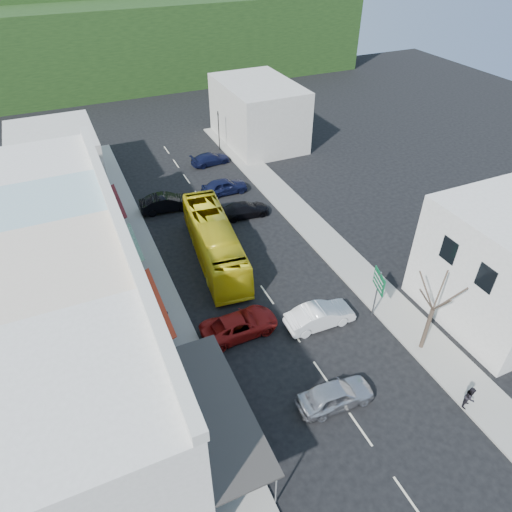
{
  "coord_description": "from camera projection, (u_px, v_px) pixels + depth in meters",
  "views": [
    {
      "loc": [
        -10.99,
        -18.57,
        22.6
      ],
      "look_at": [
        0.0,
        6.0,
        2.2
      ],
      "focal_mm": 32.0,
      "sensor_mm": 36.0,
      "label": 1
    }
  ],
  "objects": [
    {
      "name": "ground",
      "position": [
        292.0,
        331.0,
        30.74
      ],
      "size": [
        120.0,
        120.0,
        0.0
      ],
      "primitive_type": "plane",
      "color": "black",
      "rests_on": "ground"
    },
    {
      "name": "sidewalk_left",
      "position": [
        147.0,
        273.0,
        35.53
      ],
      "size": [
        3.0,
        52.0,
        0.15
      ],
      "primitive_type": "cube",
      "color": "gray",
      "rests_on": "ground"
    },
    {
      "name": "sidewalk_right",
      "position": [
        315.0,
        229.0,
        40.41
      ],
      "size": [
        3.0,
        52.0,
        0.15
      ],
      "primitive_type": "cube",
      "color": "gray",
      "rests_on": "ground"
    },
    {
      "name": "shopfront_row",
      "position": [
        77.0,
        292.0,
        27.89
      ],
      "size": [
        8.25,
        30.0,
        8.0
      ],
      "color": "beige",
      "rests_on": "ground"
    },
    {
      "name": "right_building",
      "position": [
        507.0,
        267.0,
        29.8
      ],
      "size": [
        8.0,
        9.0,
        8.0
      ],
      "primitive_type": "cube",
      "color": "beige",
      "rests_on": "ground"
    },
    {
      "name": "distant_block_left",
      "position": [
        57.0,
        162.0,
        44.66
      ],
      "size": [
        8.0,
        10.0,
        6.0
      ],
      "primitive_type": "cube",
      "color": "#B7B2A8",
      "rests_on": "ground"
    },
    {
      "name": "distant_block_right",
      "position": [
        258.0,
        113.0,
        54.03
      ],
      "size": [
        8.0,
        12.0,
        7.0
      ],
      "primitive_type": "cube",
      "color": "#B7B2A8",
      "rests_on": "ground"
    },
    {
      "name": "hillside",
      "position": [
        98.0,
        34.0,
        73.55
      ],
      "size": [
        80.0,
        26.0,
        14.0
      ],
      "color": "black",
      "rests_on": "ground"
    },
    {
      "name": "bus",
      "position": [
        215.0,
        243.0,
        36.25
      ],
      "size": [
        3.79,
        11.81,
        3.1
      ],
      "primitive_type": "imported",
      "rotation": [
        0.0,
        0.0,
        -0.11
      ],
      "color": "yellow",
      "rests_on": "ground"
    },
    {
      "name": "car_silver",
      "position": [
        335.0,
        396.0,
        25.81
      ],
      "size": [
        4.48,
        2.01,
        1.4
      ],
      "primitive_type": "imported",
      "rotation": [
        0.0,
        0.0,
        1.52
      ],
      "color": "#BCBBC1",
      "rests_on": "ground"
    },
    {
      "name": "car_white",
      "position": [
        320.0,
        317.0,
        30.83
      ],
      "size": [
        4.44,
        1.9,
        1.4
      ],
      "primitive_type": "imported",
      "rotation": [
        0.0,
        0.0,
        1.55
      ],
      "color": "silver",
      "rests_on": "ground"
    },
    {
      "name": "car_red",
      "position": [
        240.0,
        325.0,
        30.22
      ],
      "size": [
        4.65,
        2.04,
        1.4
      ],
      "primitive_type": "imported",
      "rotation": [
        0.0,
        0.0,
        1.6
      ],
      "color": "maroon",
      "rests_on": "ground"
    },
    {
      "name": "car_black_near",
      "position": [
        245.0,
        209.0,
        41.93
      ],
      "size": [
        4.61,
        2.12,
        1.4
      ],
      "primitive_type": "imported",
      "rotation": [
        0.0,
        0.0,
        1.51
      ],
      "color": "black",
      "rests_on": "ground"
    },
    {
      "name": "car_navy_mid",
      "position": [
        225.0,
        187.0,
        45.33
      ],
      "size": [
        4.41,
        1.83,
        1.4
      ],
      "primitive_type": "imported",
      "rotation": [
        0.0,
        0.0,
        1.56
      ],
      "color": "black",
      "rests_on": "ground"
    },
    {
      "name": "car_black_far",
      "position": [
        166.0,
        204.0,
        42.75
      ],
      "size": [
        4.53,
        2.14,
        1.4
      ],
      "primitive_type": "imported",
      "rotation": [
        0.0,
        0.0,
        1.49
      ],
      "color": "black",
      "rests_on": "ground"
    },
    {
      "name": "car_navy_far",
      "position": [
        210.0,
        158.0,
        50.59
      ],
      "size": [
        4.66,
        2.28,
        1.4
      ],
      "primitive_type": "imported",
      "rotation": [
        0.0,
        0.0,
        1.67
      ],
      "color": "black",
      "rests_on": "ground"
    },
    {
      "name": "pedestrian_left",
      "position": [
        167.0,
        323.0,
        29.98
      ],
      "size": [
        0.61,
        0.71,
        1.7
      ],
      "primitive_type": "imported",
      "rotation": [
        0.0,
        0.0,
        2.0
      ],
      "color": "black",
      "rests_on": "sidewalk_left"
    },
    {
      "name": "pedestrian_right",
      "position": [
        471.0,
        396.0,
        25.43
      ],
      "size": [
        0.82,
        0.68,
        1.7
      ],
      "primitive_type": "imported",
      "rotation": [
        0.0,
        0.0,
        0.41
      ],
      "color": "black",
      "rests_on": "sidewalk_right"
    },
    {
      "name": "direction_sign",
      "position": [
        376.0,
        295.0,
        30.77
      ],
      "size": [
        1.1,
        1.85,
        3.88
      ],
      "primitive_type": null,
      "rotation": [
        0.0,
        0.0,
        -0.27
      ],
      "color": "#095A2E",
      "rests_on": "ground"
    },
    {
      "name": "street_tree",
      "position": [
        433.0,
        310.0,
        27.47
      ],
      "size": [
        3.38,
        3.38,
        6.85
      ],
      "primitive_type": null,
      "rotation": [
        0.0,
        0.0,
        0.3
      ],
      "color": "#382B22",
      "rests_on": "ground"
    },
    {
      "name": "traffic_signal",
      "position": [
        219.0,
        131.0,
        52.71
      ],
      "size": [
        1.01,
        1.2,
        4.62
      ],
      "primitive_type": null,
      "rotation": [
        0.0,
        0.0,
        2.82
      ],
      "color": "black",
      "rests_on": "ground"
    }
  ]
}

